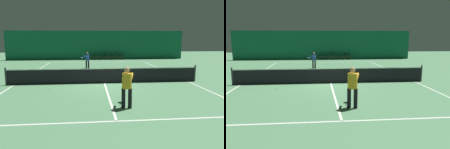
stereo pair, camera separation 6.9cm
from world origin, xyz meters
TOP-DOWN VIEW (x-y plane):
  - ground_plane at (0.00, 0.00)m, footprint 60.00×60.00m
  - backdrop_curtain at (0.00, 15.25)m, footprint 23.00×0.12m
  - court_line_baseline_far at (0.00, 11.90)m, footprint 11.00×0.10m
  - court_line_service_far at (0.00, 6.40)m, footprint 8.25×0.10m
  - court_line_service_near at (0.00, -6.40)m, footprint 8.25×0.10m
  - court_line_sideline_left at (-5.50, 0.00)m, footprint 0.10×23.80m
  - court_line_sideline_right at (5.50, 0.00)m, footprint 0.10×23.80m
  - court_line_centre at (0.00, 0.00)m, footprint 0.10×12.80m
  - tennis_net at (0.00, 0.00)m, footprint 12.00×0.10m
  - player_near at (0.59, -4.98)m, footprint 0.73×1.41m
  - player_far at (-1.15, 6.86)m, footprint 0.90×1.28m
  - courtside_chair_0 at (-0.92, 14.70)m, footprint 0.44×0.44m
  - courtside_chair_1 at (-0.21, 14.70)m, footprint 0.44×0.44m
  - courtside_chair_2 at (0.49, 14.70)m, footprint 0.44×0.44m
  - courtside_chair_3 at (1.20, 14.70)m, footprint 0.44×0.44m
  - courtside_chair_4 at (1.91, 14.70)m, footprint 0.44×0.44m
  - courtside_chair_5 at (2.61, 14.70)m, footprint 0.44×0.44m
  - courtside_chair_6 at (3.32, 14.70)m, footprint 0.44×0.44m
  - tennis_ball at (-3.15, -1.31)m, footprint 0.07×0.07m

SIDE VIEW (x-z plane):
  - ground_plane at x=0.00m, z-range 0.00..0.00m
  - court_line_baseline_far at x=0.00m, z-range 0.00..0.00m
  - court_line_service_far at x=0.00m, z-range 0.00..0.00m
  - court_line_service_near at x=0.00m, z-range 0.00..0.00m
  - court_line_sideline_left at x=-5.50m, z-range 0.00..0.00m
  - court_line_sideline_right at x=5.50m, z-range 0.00..0.00m
  - court_line_centre at x=0.00m, z-range 0.00..0.00m
  - tennis_ball at x=-3.15m, z-range 0.00..0.07m
  - courtside_chair_0 at x=-0.92m, z-range 0.07..0.91m
  - courtside_chair_1 at x=-0.21m, z-range 0.07..0.91m
  - courtside_chair_2 at x=0.49m, z-range 0.07..0.91m
  - courtside_chair_3 at x=1.20m, z-range 0.07..0.91m
  - courtside_chair_4 at x=1.91m, z-range 0.07..0.91m
  - courtside_chair_5 at x=2.61m, z-range 0.07..0.91m
  - courtside_chair_6 at x=3.32m, z-range 0.07..0.91m
  - tennis_net at x=0.00m, z-range -0.02..1.05m
  - player_far at x=-1.15m, z-range 0.13..1.62m
  - player_near at x=0.59m, z-range 0.14..1.84m
  - backdrop_curtain at x=0.00m, z-range 0.00..3.72m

